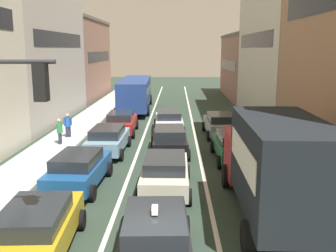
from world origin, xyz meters
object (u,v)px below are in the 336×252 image
Objects in this scene: removalist_box_truck at (274,162)px; coupe_centre_lane_fourth at (169,121)px; sedan_left_lane_front at (37,228)px; hatchback_centre_lane_third at (169,140)px; sedan_left_lane_third at (108,139)px; pedestrian_mid_sidewalk at (60,131)px; sedan_centre_lane_second at (165,172)px; pedestrian_near_kerb at (68,125)px; bus_mid_queue_primary at (135,92)px; sedan_left_lane_fourth at (121,122)px; wagon_right_lane_far at (220,124)px; taxi_centre_lane_front at (155,236)px; sedan_right_lane_behind_truck at (234,145)px; wagon_left_lane_second at (79,169)px.

coupe_centre_lane_fourth is (-3.77, 13.63, -1.18)m from removalist_box_truck.
sedan_left_lane_front and hatchback_centre_lane_third have the same top height.
removalist_box_truck is 10.73m from sedan_left_lane_third.
coupe_centre_lane_fourth is (-0.14, 5.60, 0.00)m from hatchback_centre_lane_third.
pedestrian_mid_sidewalk reaches higher than coupe_centre_lane_fourth.
sedan_left_lane_third is (-3.37, 0.03, 0.00)m from hatchback_centre_lane_third.
removalist_box_truck is at bearing -138.11° from sedan_left_lane_third.
sedan_centre_lane_second is 2.60× the size of pedestrian_near_kerb.
pedestrian_mid_sidewalk is at bearing 165.28° from bus_mid_queue_primary.
sedan_left_lane_third is at bearing 30.70° from sedan_centre_lane_second.
sedan_left_lane_fourth is 0.41× the size of bus_mid_queue_primary.
bus_mid_queue_primary is (-7.06, 23.08, -0.21)m from removalist_box_truck.
coupe_centre_lane_fourth is at bearing -29.13° from sedan_left_lane_third.
sedan_left_lane_third and coupe_centre_lane_fourth have the same top height.
removalist_box_truck reaches higher than sedan_left_lane_front.
bus_mid_queue_primary reaches higher than wagon_right_lane_far.
removalist_box_truck is 24.14m from bus_mid_queue_primary.
removalist_box_truck is 12.60m from wagon_right_lane_far.
sedan_left_lane_front is 1.01× the size of sedan_left_lane_fourth.
taxi_centre_lane_front is at bearing -162.80° from sedan_left_lane_third.
sedan_left_lane_third is at bearing 41.67° from removalist_box_truck.
hatchback_centre_lane_third is 1.00× the size of wagon_right_lane_far.
sedan_right_lane_behind_truck is (3.54, 9.76, -0.00)m from taxi_centre_lane_front.
pedestrian_near_kerb reaches higher than sedan_left_lane_third.
removalist_box_truck is 4.66× the size of pedestrian_mid_sidewalk.
wagon_left_lane_second is 7.36m from pedestrian_mid_sidewalk.
sedan_centre_lane_second is at bearing -92.76° from wagon_left_lane_second.
wagon_right_lane_far is (3.28, 4.51, 0.00)m from hatchback_centre_lane_third.
bus_mid_queue_primary is at bearing -0.80° from sedan_left_lane_fourth.
taxi_centre_lane_front and pedestrian_near_kerb have the same top height.
wagon_left_lane_second is at bearing 142.55° from wagon_right_lane_far.
pedestrian_mid_sidewalk is at bearing 65.21° from sedan_left_lane_third.
sedan_left_lane_third is at bearing 121.95° from wagon_right_lane_far.
pedestrian_near_kerb is (-6.34, 14.24, 0.15)m from taxi_centre_lane_front.
hatchback_centre_lane_third is at bearing -147.30° from sedan_left_lane_fourth.
pedestrian_near_kerb reaches higher than wagon_left_lane_second.
taxi_centre_lane_front is 6.64m from wagon_left_lane_second.
wagon_right_lane_far is (3.43, -1.08, 0.00)m from coupe_centre_lane_fourth.
hatchback_centre_lane_third is 0.41× the size of bus_mid_queue_primary.
pedestrian_near_kerb reaches higher than wagon_right_lane_far.
removalist_box_truck is at bearing -171.45° from pedestrian_near_kerb.
sedan_right_lane_behind_truck is (6.84, 9.41, 0.00)m from sedan_left_lane_front.
removalist_box_truck is 1.78× the size of sedan_right_lane_behind_truck.
wagon_left_lane_second is 10.24m from sedan_left_lane_fourth.
wagon_left_lane_second is at bearing 29.17° from taxi_centre_lane_front.
hatchback_centre_lane_third is 2.64× the size of pedestrian_near_kerb.
sedan_left_lane_front is 12.46m from pedestrian_mid_sidewalk.
sedan_left_lane_fourth is 10.11m from bus_mid_queue_primary.
removalist_box_truck reaches higher than wagon_right_lane_far.
sedan_centre_lane_second is (3.42, 4.95, 0.00)m from sedan_left_lane_front.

